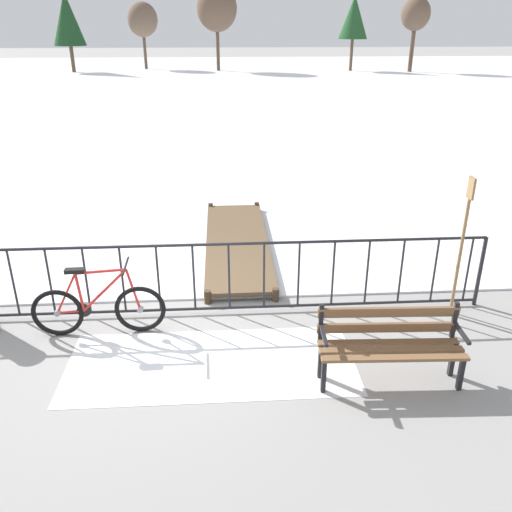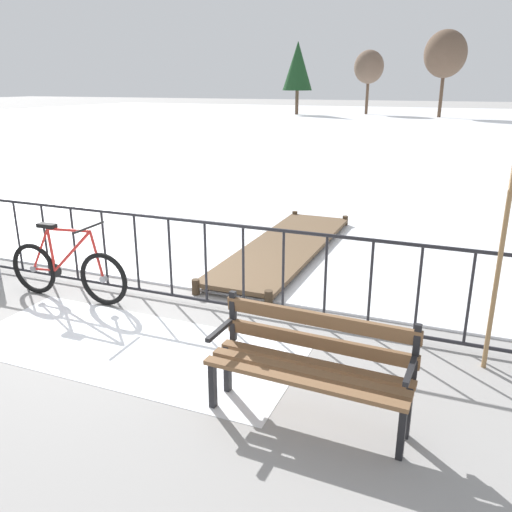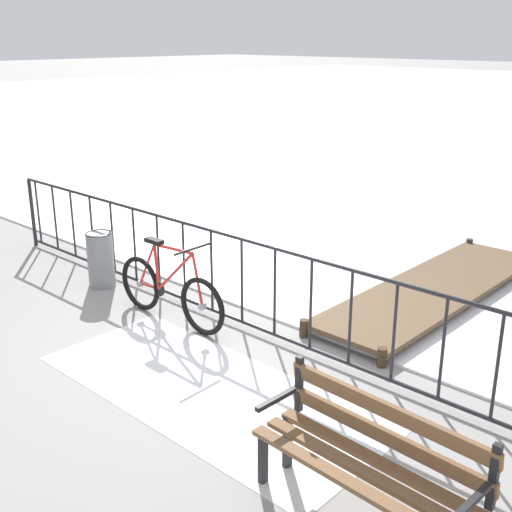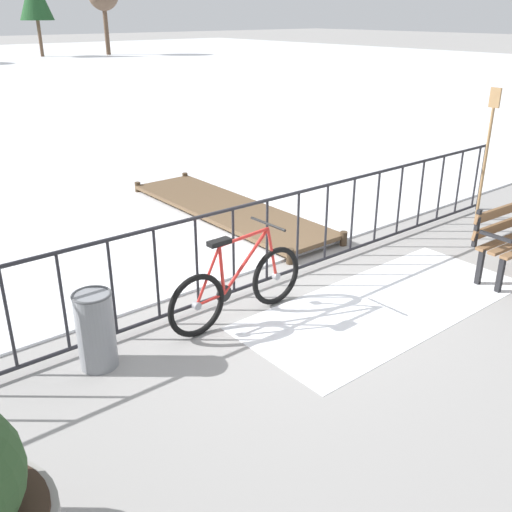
{
  "view_description": "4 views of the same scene",
  "coord_description": "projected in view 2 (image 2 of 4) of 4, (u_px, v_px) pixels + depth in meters",
  "views": [
    {
      "loc": [
        0.89,
        -6.53,
        3.77
      ],
      "look_at": [
        1.34,
        0.09,
        0.82
      ],
      "focal_mm": 37.3,
      "sensor_mm": 36.0,
      "label": 1
    },
    {
      "loc": [
        3.71,
        -5.15,
        2.56
      ],
      "look_at": [
        1.44,
        0.39,
        0.58
      ],
      "focal_mm": 36.89,
      "sensor_mm": 36.0,
      "label": 2
    },
    {
      "loc": [
        4.62,
        -4.76,
        3.12
      ],
      "look_at": [
        0.25,
        -0.04,
        0.92
      ],
      "focal_mm": 45.44,
      "sensor_mm": 36.0,
      "label": 3
    },
    {
      "loc": [
        -3.96,
        -4.66,
        2.97
      ],
      "look_at": [
        -0.53,
        -0.46,
        0.67
      ],
      "focal_mm": 40.43,
      "sensor_mm": 36.0,
      "label": 4
    }
  ],
  "objects": [
    {
      "name": "snow_patch",
      "position": [
        131.0,
        347.0,
        5.35
      ],
      "size": [
        3.44,
        1.46,
        0.01
      ],
      "primitive_type": "cube",
      "color": "white",
      "rests_on": "ground"
    },
    {
      "name": "ground_plane",
      "position": [
        140.0,
        295.0,
        6.66
      ],
      "size": [
        160.0,
        160.0,
        0.0
      ],
      "primitive_type": "plane",
      "color": "gray"
    },
    {
      "name": "park_bench",
      "position": [
        311.0,
        358.0,
        4.11
      ],
      "size": [
        1.62,
        0.54,
        0.89
      ],
      "color": "brown",
      "rests_on": "ground"
    },
    {
      "name": "tree_far_west",
      "position": [
        298.0,
        66.0,
        43.17
      ],
      "size": [
        2.45,
        2.45,
        5.81
      ],
      "color": "brown",
      "rests_on": "ground"
    },
    {
      "name": "oar_upright",
      "position": [
        501.0,
        253.0,
        4.62
      ],
      "size": [
        0.04,
        0.16,
        1.98
      ],
      "color": "#937047",
      "rests_on": "ground"
    },
    {
      "name": "frozen_pond",
      "position": [
        410.0,
        127.0,
        31.61
      ],
      "size": [
        80.0,
        56.0,
        0.03
      ],
      "primitive_type": "cube",
      "color": "white",
      "rests_on": "ground"
    },
    {
      "name": "tree_centre",
      "position": [
        445.0,
        54.0,
        39.35
      ],
      "size": [
        3.13,
        3.13,
        6.35
      ],
      "color": "brown",
      "rests_on": "ground"
    },
    {
      "name": "railing_fence",
      "position": [
        137.0,
        253.0,
        6.49
      ],
      "size": [
        9.06,
        0.06,
        1.07
      ],
      "color": "#232328",
      "rests_on": "ground"
    },
    {
      "name": "wooden_dock",
      "position": [
        285.0,
        247.0,
        8.24
      ],
      "size": [
        1.1,
        4.11,
        0.2
      ],
      "color": "brown",
      "rests_on": "ground"
    },
    {
      "name": "tree_east_mid",
      "position": [
        369.0,
        67.0,
        43.7
      ],
      "size": [
        2.44,
        2.44,
        5.17
      ],
      "color": "brown",
      "rests_on": "ground"
    },
    {
      "name": "bicycle_near_railing",
      "position": [
        67.0,
        271.0,
        6.45
      ],
      "size": [
        1.71,
        0.52,
        0.97
      ],
      "color": "black",
      "rests_on": "ground"
    }
  ]
}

